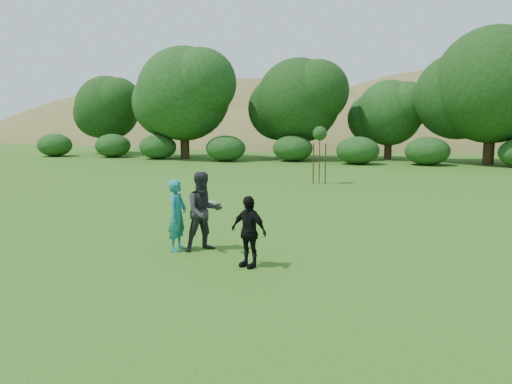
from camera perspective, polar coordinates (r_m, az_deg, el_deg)
ground at (r=11.82m, az=-4.08°, el=-7.31°), size 120.00×120.00×0.00m
player_teal at (r=12.27m, az=-8.99°, el=-2.63°), size 0.42×0.64×1.74m
player_grey at (r=12.16m, az=-6.01°, el=-2.22°), size 1.19×1.17×1.93m
player_black at (r=10.78m, az=-0.87°, el=-4.53°), size 0.99×0.69×1.56m
frisbee at (r=11.71m, az=-4.80°, el=-1.09°), size 0.27×0.27×0.08m
sapling at (r=24.87m, az=7.31°, el=6.47°), size 0.70×0.70×2.85m
hillside at (r=80.69m, az=12.65°, el=-2.75°), size 150.00×72.00×52.00m
tree_row at (r=39.40m, az=15.32°, el=10.46°), size 53.92×10.38×9.62m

